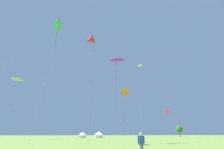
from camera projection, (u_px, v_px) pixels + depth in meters
name	position (u px, v px, depth m)	size (l,w,h in m)	color
kite_red_diamond	(167.00, 112.00, 64.49)	(1.86, 3.61, 11.05)	red
kite_yellow_parafoil	(140.00, 66.00, 70.25)	(2.56, 2.42, 29.83)	yellow
kite_lime_parafoil	(18.00, 79.00, 56.23)	(4.08, 2.79, 19.93)	#99DB2D
kite_red_delta	(90.00, 40.00, 32.93)	(2.44, 2.59, 20.54)	red
kite_purple_parafoil	(117.00, 60.00, 34.33)	(3.31, 3.21, 16.88)	purple
kite_green_parafoil	(58.00, 26.00, 31.31)	(2.62, 3.55, 21.87)	green
kite_orange_diamond	(125.00, 93.00, 45.88)	(2.27, 2.18, 13.95)	orange
person_spectator	(141.00, 145.00, 12.49)	(0.57, 0.28, 1.73)	#565B66
festival_tent_center	(83.00, 135.00, 71.72)	(3.66, 3.66, 2.38)	white
festival_tent_right	(99.00, 134.00, 73.01)	(4.10, 4.10, 2.67)	white
tree_distant_right	(179.00, 129.00, 94.31)	(3.77, 3.77, 6.15)	brown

